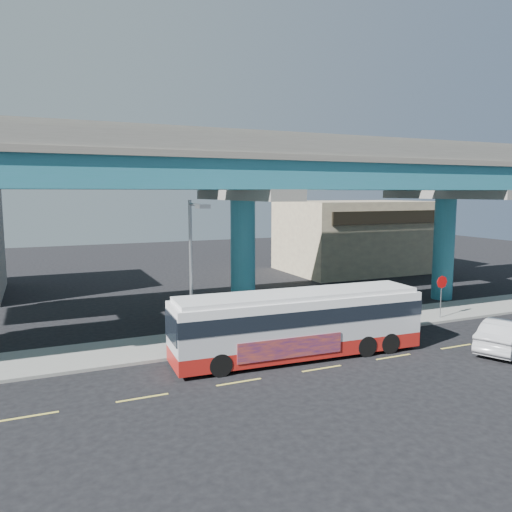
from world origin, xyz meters
name	(u,v)px	position (x,y,z in m)	size (l,w,h in m)	color
ground	(318,366)	(0.00, 0.00, 0.00)	(120.00, 120.00, 0.00)	black
sidewalk	(267,334)	(0.00, 5.50, 0.07)	(70.00, 4.00, 0.15)	gray
lane_markings	(322,368)	(0.00, -0.30, 0.01)	(58.00, 0.12, 0.01)	#D8C64C
viaduct	(242,171)	(0.00, 9.11, 9.14)	(52.00, 12.40, 11.70)	#21737E
building_beige	(355,236)	(18.00, 22.98, 3.51)	(14.00, 10.23, 7.00)	tan
transit_bus	(299,321)	(-0.14, 1.61, 1.73)	(12.42, 3.21, 3.16)	maroon
sedan	(506,335)	(9.73, -1.81, 0.81)	(5.19, 3.62, 1.62)	#B4B5BA
street_lamp	(194,255)	(-4.74, 3.45, 4.95)	(0.50, 2.42, 7.35)	gray
stop_sign	(442,287)	(11.24, 4.18, 2.05)	(0.79, 0.08, 2.63)	gray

